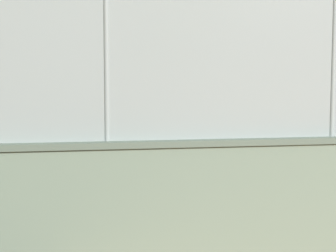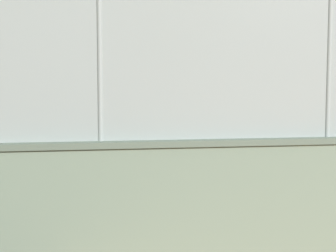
% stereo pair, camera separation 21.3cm
% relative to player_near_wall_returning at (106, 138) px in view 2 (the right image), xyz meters
% --- Properties ---
extents(ground_plane, '(260.00, 260.00, 0.00)m').
position_rel_player_near_wall_returning_xyz_m(ground_plane, '(-3.89, -4.80, -0.89)').
color(ground_plane, '#A36B42').
extents(player_near_wall_returning, '(1.03, 0.71, 1.52)m').
position_rel_player_near_wall_returning_xyz_m(player_near_wall_returning, '(0.00, 0.00, 0.00)').
color(player_near_wall_returning, black).
rests_on(player_near_wall_returning, ground_plane).
extents(player_crossing_court, '(0.71, 1.04, 1.58)m').
position_rel_player_near_wall_returning_xyz_m(player_crossing_court, '(1.62, 1.56, 0.03)').
color(player_crossing_court, black).
rests_on(player_crossing_court, ground_plane).
extents(sports_ball, '(0.13, 0.13, 0.13)m').
position_rel_player_near_wall_returning_xyz_m(sports_ball, '(0.54, 0.96, 0.04)').
color(sports_ball, yellow).
extents(courtside_bench, '(1.61, 0.43, 0.87)m').
position_rel_player_near_wall_returning_xyz_m(courtside_bench, '(1.17, 5.29, -0.43)').
color(courtside_bench, brown).
rests_on(courtside_bench, ground_plane).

